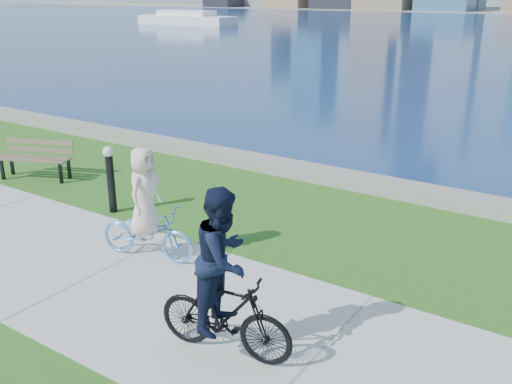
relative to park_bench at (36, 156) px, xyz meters
The scene contains 8 objects.
ground 5.74m from the park_bench, 27.38° to the right, with size 320.00×320.00×0.00m, color #225516.
concrete_path 5.74m from the park_bench, 27.38° to the right, with size 80.00×3.50×0.02m, color #A9A9A4.
seawall 6.22m from the park_bench, 35.16° to the left, with size 90.00×0.50×0.35m, color slate.
ferry_near 63.71m from the park_bench, 127.09° to the left, with size 13.59×3.88×1.84m.
park_bench is the anchor object (origin of this frame).
bollard_lamp 3.29m from the park_bench, 10.17° to the right, with size 0.23×0.23×1.40m.
cyclist_woman 5.66m from the park_bench, 18.22° to the right, with size 0.97×1.83×1.94m.
cyclist_man 8.73m from the park_bench, 21.77° to the right, with size 0.80×1.86×2.21m.
Camera 1 is at (6.72, -5.45, 4.34)m, focal length 40.00 mm.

